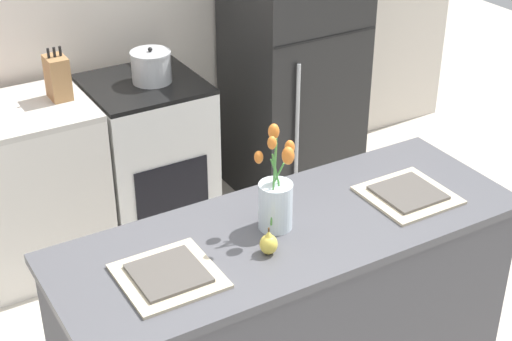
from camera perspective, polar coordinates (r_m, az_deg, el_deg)
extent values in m
cube|color=#4C4C51|center=(3.20, 2.32, -11.40)|extent=(1.76, 0.62, 0.90)
cube|color=#4C4C51|center=(2.92, 2.50, -4.43)|extent=(1.80, 0.66, 0.03)
cube|color=silver|center=(4.42, -7.80, 0.79)|extent=(0.60, 0.60, 0.89)
cube|color=black|center=(4.23, -8.21, 6.23)|extent=(0.60, 0.60, 0.02)
cube|color=black|center=(4.20, -6.10, -1.32)|extent=(0.42, 0.01, 0.29)
cube|color=black|center=(4.65, 2.72, 8.33)|extent=(0.68, 0.64, 1.75)
cube|color=black|center=(4.33, 5.14, 9.59)|extent=(0.67, 0.01, 0.01)
cylinder|color=#B2B5B7|center=(4.40, 3.01, 3.12)|extent=(0.02, 0.02, 0.76)
cylinder|color=silver|center=(2.86, 1.42, -2.58)|extent=(0.13, 0.13, 0.18)
cylinder|color=#4C9342|center=(2.83, 1.75, -1.04)|extent=(0.09, 0.02, 0.24)
ellipsoid|color=orange|center=(2.79, 2.47, 1.69)|extent=(0.04, 0.04, 0.06)
cylinder|color=#4C9342|center=(2.82, 1.36, -0.49)|extent=(0.02, 0.05, 0.30)
ellipsoid|color=orange|center=(2.76, 1.30, 2.84)|extent=(0.04, 0.04, 0.06)
cylinder|color=#4C9342|center=(2.82, 1.10, -1.32)|extent=(0.08, 0.06, 0.22)
ellipsoid|color=orange|center=(2.77, 0.20, 0.97)|extent=(0.03, 0.03, 0.05)
cylinder|color=#4C9342|center=(2.77, 1.29, -0.88)|extent=(0.05, 0.05, 0.32)
ellipsoid|color=orange|center=(2.66, 1.17, 2.03)|extent=(0.03, 0.03, 0.05)
cylinder|color=#4C9342|center=(2.81, 1.73, -1.28)|extent=(0.03, 0.08, 0.25)
ellipsoid|color=orange|center=(2.71, 2.35, 1.09)|extent=(0.04, 0.04, 0.07)
ellipsoid|color=#E5CC4C|center=(2.75, 0.92, -5.39)|extent=(0.06, 0.06, 0.07)
cone|color=#E5CC4C|center=(2.72, 0.93, -4.67)|extent=(0.04, 0.04, 0.03)
cylinder|color=brown|center=(2.71, 0.93, -4.33)|extent=(0.01, 0.01, 0.01)
cube|color=beige|center=(2.67, -6.37, -7.64)|extent=(0.32, 0.32, 0.01)
cube|color=#514C47|center=(2.66, -6.39, -7.43)|extent=(0.23, 0.23, 0.01)
cube|color=beige|center=(3.14, 10.98, -1.77)|extent=(0.32, 0.32, 0.01)
cube|color=#514C47|center=(3.14, 11.00, -1.58)|extent=(0.23, 0.23, 0.01)
cylinder|color=#B2B5B7|center=(4.19, -7.62, 7.40)|extent=(0.21, 0.21, 0.15)
cylinder|color=#B2B5B7|center=(4.16, -7.69, 8.47)|extent=(0.22, 0.22, 0.01)
sphere|color=black|center=(4.16, -7.71, 8.72)|extent=(0.02, 0.02, 0.02)
cube|color=#A37547|center=(4.07, -14.23, 6.56)|extent=(0.10, 0.14, 0.22)
cylinder|color=black|center=(4.02, -14.87, 8.24)|extent=(0.01, 0.01, 0.05)
cylinder|color=black|center=(4.02, -14.46, 8.34)|extent=(0.01, 0.01, 0.05)
cylinder|color=black|center=(4.03, -14.05, 8.43)|extent=(0.01, 0.01, 0.05)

